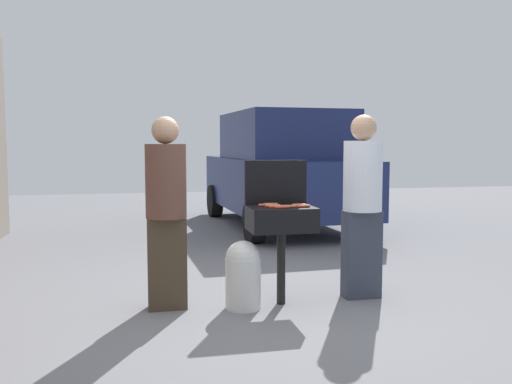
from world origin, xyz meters
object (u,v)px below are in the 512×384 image
hot_dog_5 (271,204)px  hot_dog_6 (276,207)px  hot_dog_0 (272,206)px  hot_dog_3 (299,205)px  person_right (362,199)px  propane_tank (243,273)px  hot_dog_8 (265,205)px  hot_dog_7 (303,206)px  bbq_grill (281,222)px  parked_minivan (282,169)px  hot_dog_4 (289,206)px  hot_dog_1 (273,205)px  hot_dog_2 (282,207)px  person_left (166,206)px

hot_dog_5 → hot_dog_6: bearing=-89.5°
hot_dog_0 → hot_dog_3: 0.26m
hot_dog_0 → person_right: (0.91, 0.09, 0.03)m
hot_dog_3 → propane_tank: 0.80m
hot_dog_8 → person_right: 0.95m
hot_dog_7 → hot_dog_8: bearing=152.3°
bbq_grill → parked_minivan: (1.23, 4.60, 0.26)m
bbq_grill → hot_dog_4: hot_dog_4 is taller
hot_dog_1 → hot_dog_2: same height
hot_dog_1 → person_right: (0.89, 0.04, 0.03)m
hot_dog_0 → hot_dog_5: bearing=80.9°
bbq_grill → person_left: (-1.04, 0.08, 0.17)m
hot_dog_0 → hot_dog_2: size_ratio=1.00×
person_left → hot_dog_0: bearing=-6.0°
hot_dog_4 → parked_minivan: (1.17, 4.69, 0.11)m
hot_dog_5 → propane_tank: (-0.30, -0.18, -0.60)m
hot_dog_6 → propane_tank: 0.67m
hot_dog_7 → propane_tank: bearing=176.8°
hot_dog_4 → hot_dog_2: bearing=-147.3°
hot_dog_5 → hot_dog_7: size_ratio=1.00×
hot_dog_7 → hot_dog_3: bearing=95.8°
hot_dog_0 → hot_dog_3: size_ratio=1.00×
hot_dog_3 → person_right: person_right is taller
hot_dog_1 → hot_dog_4: size_ratio=1.00×
hot_dog_6 → propane_tank: bearing=178.3°
hot_dog_6 → person_left: size_ratio=0.08×
bbq_grill → hot_dog_7: 0.25m
hot_dog_2 → person_right: (0.84, 0.19, 0.03)m
propane_tank → parked_minivan: (1.60, 4.67, 0.70)m
hot_dog_2 → hot_dog_3: bearing=35.8°
propane_tank → hot_dog_4: bearing=-2.4°
hot_dog_3 → hot_dog_7: same height
hot_dog_3 → hot_dog_5: same height
hot_dog_1 → person_left: bearing=176.3°
propane_tank → parked_minivan: size_ratio=0.14×
hot_dog_5 → bbq_grill: bearing=-57.1°
hot_dog_0 → hot_dog_6: (0.03, -0.04, 0.00)m
hot_dog_0 → hot_dog_7: 0.28m
hot_dog_5 → parked_minivan: size_ratio=0.03×
hot_dog_2 → person_left: size_ratio=0.08×
person_right → hot_dog_7: bearing=2.2°
hot_dog_6 → hot_dog_8: bearing=114.2°
hot_dog_5 → hot_dog_2: bearing=-80.6°
hot_dog_6 → person_left: 0.98m
hot_dog_0 → bbq_grill: bearing=19.7°
hot_dog_4 → hot_dog_8: same height
hot_dog_2 → hot_dog_7: (0.21, 0.04, 0.00)m
hot_dog_5 → hot_dog_7: (0.25, -0.21, 0.00)m
hot_dog_1 → parked_minivan: parked_minivan is taller
hot_dog_2 → hot_dog_4: 0.10m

